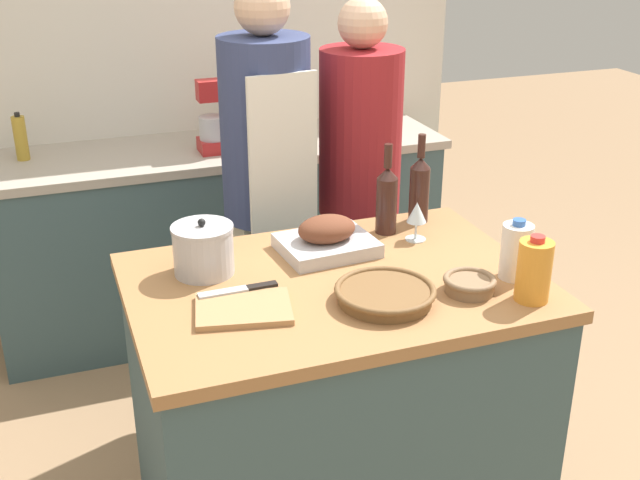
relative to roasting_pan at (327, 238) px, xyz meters
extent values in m
cube|color=#3D565B|center=(-0.05, -0.20, -0.53)|extent=(1.19, 0.82, 0.89)
cube|color=#A37042|center=(-0.05, -0.20, -0.07)|extent=(1.22, 0.85, 0.04)
cube|color=#3D565B|center=(-0.05, 1.35, -0.54)|extent=(2.09, 0.58, 0.86)
cube|color=#ADA393|center=(-0.05, 1.35, -0.09)|extent=(2.16, 0.60, 0.04)
cube|color=silver|center=(-0.05, 1.70, 0.30)|extent=(2.66, 0.10, 2.55)
cube|color=#BCBCC1|center=(0.00, 0.00, -0.02)|extent=(0.31, 0.26, 0.04)
ellipsoid|color=brown|center=(0.00, 0.00, 0.03)|extent=(0.20, 0.16, 0.09)
cylinder|color=brown|center=(0.04, -0.38, -0.03)|extent=(0.27, 0.27, 0.04)
torus|color=brown|center=(0.04, -0.38, -0.01)|extent=(0.29, 0.29, 0.02)
cube|color=#AD7F51|center=(-0.36, -0.30, -0.04)|extent=(0.30, 0.25, 0.02)
cylinder|color=#B7B7BC|center=(-0.40, -0.02, 0.02)|extent=(0.18, 0.18, 0.14)
cylinder|color=#B7B7BC|center=(-0.40, -0.02, 0.10)|extent=(0.19, 0.19, 0.01)
sphere|color=black|center=(-0.40, -0.02, 0.12)|extent=(0.02, 0.02, 0.02)
cylinder|color=#846647|center=(0.29, -0.41, -0.03)|extent=(0.14, 0.14, 0.04)
torus|color=#846647|center=(0.29, -0.41, -0.01)|extent=(0.16, 0.16, 0.02)
cylinder|color=orange|center=(0.43, -0.51, 0.04)|extent=(0.10, 0.10, 0.18)
cylinder|color=red|center=(0.43, -0.51, 0.14)|extent=(0.04, 0.04, 0.02)
cylinder|color=white|center=(0.47, -0.36, 0.04)|extent=(0.09, 0.09, 0.17)
cylinder|color=#3360B2|center=(0.47, -0.36, 0.13)|extent=(0.04, 0.04, 0.02)
cylinder|color=#381E19|center=(0.25, 0.08, 0.05)|extent=(0.07, 0.07, 0.19)
cone|color=#381E19|center=(0.25, 0.08, 0.17)|extent=(0.07, 0.07, 0.04)
cylinder|color=#381E19|center=(0.25, 0.08, 0.22)|extent=(0.03, 0.03, 0.08)
cylinder|color=#381E19|center=(0.39, 0.14, 0.05)|extent=(0.07, 0.07, 0.20)
cone|color=#381E19|center=(0.39, 0.14, 0.17)|extent=(0.07, 0.07, 0.04)
cylinder|color=#381E19|center=(0.39, 0.14, 0.23)|extent=(0.03, 0.03, 0.08)
cylinder|color=silver|center=(0.31, -0.01, -0.04)|extent=(0.07, 0.07, 0.00)
cylinder|color=silver|center=(0.31, -0.01, -0.01)|extent=(0.01, 0.01, 0.06)
cone|color=silver|center=(0.31, -0.01, 0.05)|extent=(0.07, 0.07, 0.07)
cube|color=#B7B7BC|center=(-0.39, -0.21, -0.03)|extent=(0.14, 0.03, 0.01)
cube|color=black|center=(-0.27, -0.20, -0.03)|extent=(0.09, 0.03, 0.01)
cube|color=#B22323|center=(-0.06, 1.27, -0.04)|extent=(0.18, 0.14, 0.06)
cylinder|color=#B7B7BC|center=(-0.08, 1.27, 0.04)|extent=(0.13, 0.13, 0.11)
cube|color=#B22323|center=(0.01, 1.27, 0.08)|extent=(0.05, 0.08, 0.18)
cube|color=#B22323|center=(-0.06, 1.27, 0.21)|extent=(0.17, 0.08, 0.09)
cylinder|color=#B28E2D|center=(0.20, 1.28, 0.02)|extent=(0.06, 0.06, 0.19)
cylinder|color=black|center=(0.20, 1.28, 0.12)|extent=(0.02, 0.02, 0.02)
cylinder|color=#B28E2D|center=(0.18, 1.51, 0.03)|extent=(0.06, 0.06, 0.20)
cylinder|color=black|center=(0.18, 1.51, 0.14)|extent=(0.02, 0.02, 0.02)
cylinder|color=#B28E2D|center=(-0.90, 1.44, 0.03)|extent=(0.06, 0.06, 0.20)
cylinder|color=black|center=(-0.90, 1.44, 0.13)|extent=(0.02, 0.02, 0.02)
cube|color=beige|center=(-0.02, 0.60, -0.56)|extent=(0.29, 0.22, 0.83)
cylinder|color=navy|center=(-0.02, 0.60, 0.20)|extent=(0.34, 0.34, 0.69)
sphere|color=#DBAD89|center=(-0.02, 0.60, 0.65)|extent=(0.20, 0.20, 0.20)
cube|color=silver|center=(0.00, 0.44, 0.00)|extent=(0.27, 0.05, 0.88)
cube|color=beige|center=(0.37, 0.62, -0.58)|extent=(0.29, 0.22, 0.79)
cylinder|color=maroon|center=(0.37, 0.62, 0.15)|extent=(0.33, 0.33, 0.66)
sphere|color=#DBAD89|center=(0.37, 0.62, 0.57)|extent=(0.19, 0.19, 0.19)
camera|label=1|loc=(-0.82, -2.21, 1.03)|focal=45.00mm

